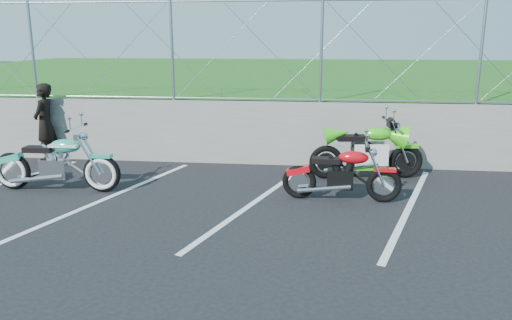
# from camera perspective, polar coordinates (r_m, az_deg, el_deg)

# --- Properties ---
(ground) EXTENTS (90.00, 90.00, 0.00)m
(ground) POSITION_cam_1_polar(r_m,az_deg,el_deg) (7.10, -0.96, -7.33)
(ground) COLOR black
(ground) RESTS_ON ground
(retaining_wall) EXTENTS (30.00, 0.22, 1.30)m
(retaining_wall) POSITION_cam_1_polar(r_m,az_deg,el_deg) (10.28, 1.60, 3.12)
(retaining_wall) COLOR slate
(retaining_wall) RESTS_ON ground
(grass_field) EXTENTS (30.00, 20.00, 1.30)m
(grass_field) POSITION_cam_1_polar(r_m,az_deg,el_deg) (20.17, 4.14, 8.39)
(grass_field) COLOR #195015
(grass_field) RESTS_ON ground
(chain_link_fence) EXTENTS (28.00, 0.03, 2.00)m
(chain_link_fence) POSITION_cam_1_polar(r_m,az_deg,el_deg) (10.10, 1.66, 12.36)
(chain_link_fence) COLOR gray
(chain_link_fence) RESTS_ON retaining_wall
(parking_lines) EXTENTS (18.29, 4.31, 0.01)m
(parking_lines) POSITION_cam_1_polar(r_m,az_deg,el_deg) (7.99, 8.59, -5.01)
(parking_lines) COLOR silver
(parking_lines) RESTS_ON ground
(cruiser_turquoise) EXTENTS (2.25, 0.71, 1.12)m
(cruiser_turquoise) POSITION_cam_1_polar(r_m,az_deg,el_deg) (9.12, -21.72, -0.56)
(cruiser_turquoise) COLOR black
(cruiser_turquoise) RESTS_ON ground
(naked_orange) EXTENTS (1.90, 0.65, 0.95)m
(naked_orange) POSITION_cam_1_polar(r_m,az_deg,el_deg) (8.10, 9.90, -1.82)
(naked_orange) COLOR black
(naked_orange) RESTS_ON ground
(sportbike_green) EXTENTS (2.12, 0.75, 1.10)m
(sportbike_green) POSITION_cam_1_polar(r_m,az_deg,el_deg) (9.46, 12.68, 0.75)
(sportbike_green) COLOR black
(sportbike_green) RESTS_ON ground
(person_standing) EXTENTS (0.42, 0.62, 1.65)m
(person_standing) POSITION_cam_1_polar(r_m,az_deg,el_deg) (11.34, -22.98, 3.93)
(person_standing) COLOR black
(person_standing) RESTS_ON ground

